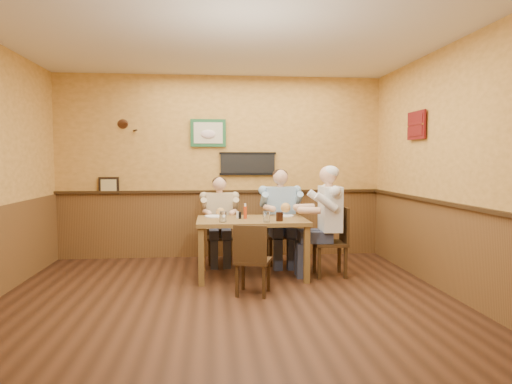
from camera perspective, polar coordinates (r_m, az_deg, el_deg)
room at (r=4.78m, az=-2.12°, el=6.19°), size 5.02×5.03×2.81m
dining_table at (r=5.88m, az=-0.53°, el=-4.27°), size 1.40×0.90×0.75m
chair_back_left at (r=6.69m, az=-4.57°, el=-5.54°), size 0.37×0.37×0.79m
chair_back_right at (r=6.63m, az=3.00°, el=-5.31°), size 0.41×0.41×0.86m
chair_right_end at (r=6.02m, az=9.21°, el=-6.13°), size 0.43×0.43×0.90m
chair_near_side at (r=5.15m, az=-0.35°, el=-8.36°), size 0.46×0.46×0.80m
diner_tan_shirt at (r=6.67m, az=-4.58°, el=-4.09°), size 0.53×0.53×1.13m
diner_blue_polo at (r=6.60m, az=3.00°, el=-3.72°), size 0.59×0.59×1.23m
diner_white_elder at (r=5.99m, az=9.23°, el=-4.31°), size 0.62×0.62×1.29m
water_glass_left at (r=5.58m, az=-4.16°, el=-3.09°), size 0.11×0.11×0.13m
water_glass_mid at (r=5.57m, az=1.33°, el=-3.10°), size 0.11×0.11×0.13m
cola_tumbler at (r=5.66m, az=2.96°, el=-3.07°), size 0.09×0.09×0.11m
hot_sauce_bottle at (r=5.88m, az=-1.36°, el=-2.50°), size 0.06×0.06×0.18m
salt_shaker at (r=5.92m, az=-2.32°, el=-2.89°), size 0.04×0.04×0.09m
pepper_shaker at (r=5.89m, az=-2.01°, el=-2.92°), size 0.05×0.05×0.09m
plate_far_left at (r=6.10m, az=-5.26°, el=-3.03°), size 0.33×0.33×0.02m
plate_far_right at (r=6.17m, az=3.71°, el=-2.96°), size 0.25×0.25×0.02m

